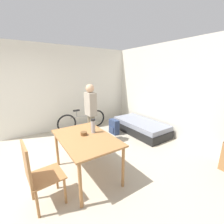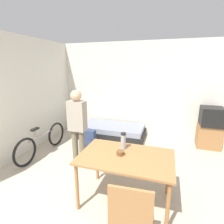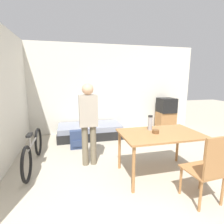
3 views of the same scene
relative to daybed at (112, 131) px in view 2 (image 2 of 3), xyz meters
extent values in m
cube|color=silver|center=(0.67, 0.56, 1.16)|extent=(5.76, 0.06, 2.70)
cube|color=silver|center=(-1.74, -1.36, 1.16)|extent=(0.06, 4.77, 2.70)
cube|color=black|center=(0.00, 0.00, -0.07)|extent=(1.81, 0.89, 0.24)
cube|color=gray|center=(0.00, 0.00, 0.12)|extent=(1.76, 0.87, 0.14)
cube|color=#9E6B3D|center=(2.52, 0.17, 0.11)|extent=(0.56, 0.43, 0.59)
cube|color=black|center=(2.52, 0.17, 0.64)|extent=(0.51, 0.49, 0.46)
cube|color=black|center=(2.52, -0.07, 0.64)|extent=(0.42, 0.01, 0.36)
cube|color=#9E6B3D|center=(0.94, -2.29, 0.57)|extent=(1.35, 0.86, 0.03)
cylinder|color=#9E6B3D|center=(0.33, -2.66, 0.18)|extent=(0.05, 0.05, 0.74)
cylinder|color=#9E6B3D|center=(1.56, -2.66, 0.18)|extent=(0.05, 0.05, 0.74)
cylinder|color=#9E6B3D|center=(0.33, -1.92, 0.18)|extent=(0.05, 0.05, 0.74)
cylinder|color=#9E6B3D|center=(1.56, -1.92, 0.18)|extent=(0.05, 0.05, 0.74)
cube|color=#9E6B3D|center=(1.19, -3.03, 0.26)|extent=(0.48, 0.48, 0.02)
cube|color=#9E6B3D|center=(1.21, -3.23, 0.54)|extent=(0.42, 0.06, 0.54)
cylinder|color=#9E6B3D|center=(1.00, -2.85, 0.03)|extent=(0.04, 0.04, 0.43)
torus|color=black|center=(-1.25, -0.91, 0.12)|extent=(0.06, 0.61, 0.61)
torus|color=black|center=(-1.27, -1.97, 0.12)|extent=(0.06, 0.61, 0.61)
cylinder|color=gray|center=(-1.26, -1.44, 0.28)|extent=(0.05, 0.82, 0.04)
cylinder|color=gray|center=(-1.26, -1.63, 0.38)|extent=(0.04, 0.04, 0.20)
cube|color=black|center=(-1.26, -1.63, 0.50)|extent=(0.08, 0.20, 0.04)
cylinder|color=#6B604C|center=(-0.28, -1.63, 0.21)|extent=(0.12, 0.12, 0.79)
cylinder|color=#6B604C|center=(-0.12, -1.63, 0.21)|extent=(0.12, 0.12, 0.79)
cube|color=#9E9384|center=(-0.20, -1.63, 0.90)|extent=(0.34, 0.20, 0.59)
sphere|color=tan|center=(-0.20, -1.63, 1.30)|extent=(0.21, 0.21, 0.21)
cylinder|color=#99999E|center=(0.85, -2.09, 0.72)|extent=(0.08, 0.08, 0.27)
cylinder|color=black|center=(0.85, -2.09, 0.84)|extent=(0.08, 0.08, 0.03)
cylinder|color=brown|center=(0.86, -2.29, 0.61)|extent=(0.12, 0.12, 0.06)
cube|color=navy|center=(-0.40, -0.75, 0.04)|extent=(0.35, 0.17, 0.45)
cube|color=navy|center=(-0.40, -0.85, -0.03)|extent=(0.24, 0.03, 0.16)
camera|label=1|loc=(3.24, -3.26, 1.69)|focal=24.00mm
camera|label=2|loc=(1.45, -4.52, 1.85)|focal=28.00mm
camera|label=3|loc=(-0.53, -4.87, 1.50)|focal=28.00mm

